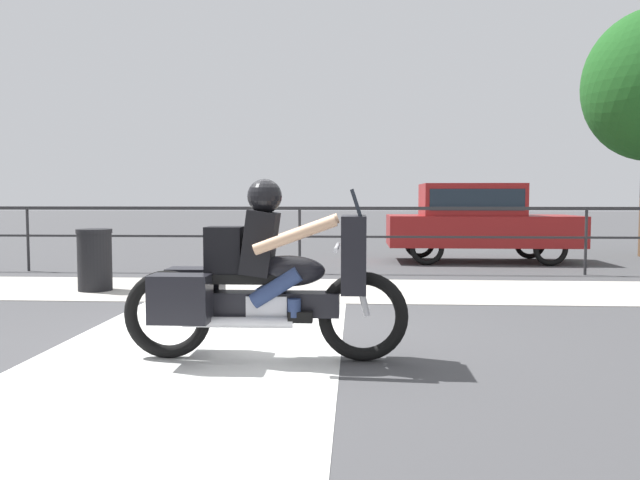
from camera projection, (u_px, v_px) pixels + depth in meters
name	position (u px, v px, depth m)	size (l,w,h in m)	color
ground_plane	(247.00, 343.00, 5.89)	(120.00, 120.00, 0.00)	#424244
sidewalk_band	(287.00, 290.00, 9.27)	(44.00, 2.40, 0.01)	#B7B2A8
crosswalk_band	(198.00, 347.00, 5.71)	(2.63, 6.00, 0.01)	silver
fence_railing	(300.00, 221.00, 11.32)	(36.00, 0.05, 1.21)	#232326
motorcycle	(263.00, 279.00, 5.23)	(2.42, 0.76, 1.53)	black
parked_car	(477.00, 218.00, 13.31)	(3.98, 1.63, 1.67)	maroon
trash_bin	(95.00, 260.00, 9.14)	(0.51, 0.51, 0.91)	black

